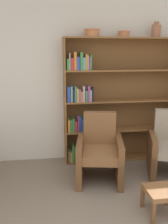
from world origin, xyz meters
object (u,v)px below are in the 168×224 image
(vase_tall, at_px, (156,31))
(armchair_leather, at_px, (100,152))
(footstool, at_px, (161,194))
(bowl_cream, at_px, (92,32))
(bowl_sage, at_px, (124,34))
(bookshelf, at_px, (113,102))

(vase_tall, xyz_separation_m, armchair_leather, (-1.03, -0.65, -1.75))
(footstool, bearing_deg, bowl_cream, 108.84)
(bowl_cream, relative_size, footstool, 0.69)
(bowl_cream, relative_size, bowl_sage, 1.27)
(bookshelf, height_order, footstool, bookshelf)
(bowl_sage, height_order, vase_tall, vase_tall)
(vase_tall, height_order, footstool, vase_tall)
(bookshelf, relative_size, bowl_cream, 8.48)
(bowl_cream, height_order, vase_tall, vase_tall)
(bowl_cream, xyz_separation_m, vase_tall, (1.04, -0.00, 0.04))
(vase_tall, bearing_deg, footstool, -107.60)
(armchair_leather, bearing_deg, footstool, 130.67)
(bookshelf, bearing_deg, bowl_sage, -9.27)
(armchair_leather, xyz_separation_m, footstool, (0.53, -0.93, -0.16))
(bowl_sage, distance_m, armchair_leather, 1.89)
(bookshelf, height_order, armchair_leather, bookshelf)
(bookshelf, bearing_deg, footstool, -83.74)
(footstool, bearing_deg, bookshelf, 96.26)
(bookshelf, xyz_separation_m, vase_tall, (0.68, -0.02, 1.15))
(bookshelf, relative_size, bowl_sage, 10.81)
(bookshelf, distance_m, bowl_sage, 1.11)
(bowl_cream, xyz_separation_m, armchair_leather, (0.01, -0.65, -1.71))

